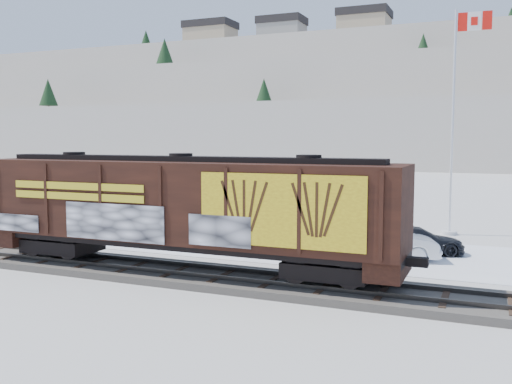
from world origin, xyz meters
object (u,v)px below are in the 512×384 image
at_px(car_silver, 272,229).
at_px(car_white, 383,242).
at_px(car_dark, 416,240).
at_px(hopper_railcar, 181,205).
at_px(flagpole, 454,152).

bearing_deg(car_silver, car_white, -122.94).
xyz_separation_m(car_white, car_dark, (1.21, 2.00, -0.16)).
bearing_deg(car_dark, car_silver, 76.18).
relative_size(hopper_railcar, car_white, 3.55).
xyz_separation_m(hopper_railcar, car_silver, (0.87, 7.56, -1.98)).
bearing_deg(car_dark, hopper_railcar, 117.11).
distance_m(car_silver, car_white, 5.99).
bearing_deg(car_white, hopper_railcar, 113.94).
relative_size(hopper_railcar, car_silver, 3.50).
bearing_deg(car_white, car_silver, 57.94).
bearing_deg(car_dark, car_white, 130.02).
bearing_deg(flagpole, car_silver, -139.26).
distance_m(flagpole, car_dark, 7.65).
relative_size(car_silver, car_dark, 1.12).
xyz_separation_m(flagpole, car_dark, (-1.13, -6.42, -4.02)).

